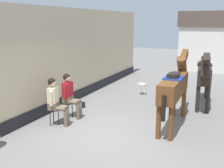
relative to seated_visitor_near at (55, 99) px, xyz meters
The scene contains 9 objects.
ground_plane 3.59m from the seated_visitor_near, 63.51° to the left, with size 40.00×40.00×0.00m, color slate.
pub_facade_wall 2.05m from the seated_visitor_near, 121.14° to the left, with size 0.34×14.00×3.40m.
distant_cottage 12.04m from the seated_visitor_near, 75.71° to the left, with size 3.40×2.60×3.50m.
seated_visitor_near is the anchor object (origin of this frame).
seated_visitor_far 0.71m from the seated_visitor_near, 89.41° to the left, with size 0.61×0.49×1.39m.
saddled_horse_near 3.40m from the seated_visitor_near, 24.90° to the left, with size 0.51×3.00×2.06m.
saddled_horse_far 5.20m from the seated_visitor_near, 46.03° to the left, with size 0.70×2.99×2.06m.
spare_stool_white 4.38m from the seated_visitor_near, 74.23° to the left, with size 0.32×0.32×0.46m.
satchel_bag 1.84m from the seated_visitor_near, 96.99° to the left, with size 0.28×0.12×0.20m, color black.
Camera 1 is at (2.98, -6.17, 2.95)m, focal length 43.38 mm.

